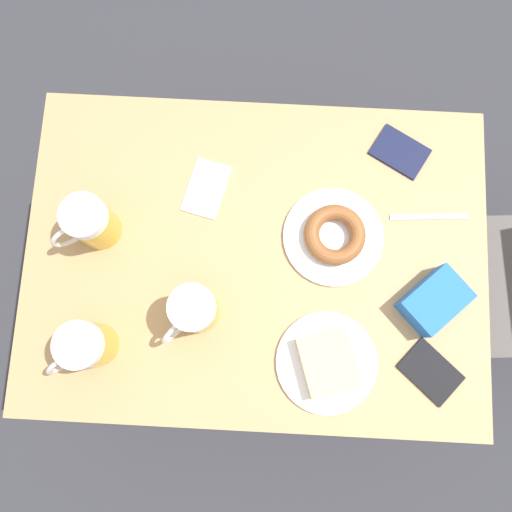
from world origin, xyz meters
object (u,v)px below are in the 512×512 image
object	(u,v)px
plate_with_donut	(334,236)
beer_mug_center	(91,223)
beer_mug_right	(86,346)
blue_pouch	(434,301)
beer_mug_left	(194,311)
passport_far_edge	(431,372)
fork	(429,217)
plate_with_cake	(327,363)
napkin_folded	(206,189)
passport_near_edge	(400,152)

from	to	relation	value
plate_with_donut	beer_mug_center	size ratio (longest dim) A/B	1.65
beer_mug_center	beer_mug_right	distance (m)	0.26
beer_mug_center	blue_pouch	size ratio (longest dim) A/B	0.86
beer_mug_left	beer_mug_center	xyz separation A→B (m)	(-0.18, -0.24, 0.00)
passport_far_edge	plate_with_donut	bearing A→B (deg)	-142.89
fork	blue_pouch	size ratio (longest dim) A/B	1.12
plate_with_cake	passport_far_edge	size ratio (longest dim) A/B	1.47
plate_with_cake	fork	distance (m)	0.41
plate_with_donut	beer_mug_left	size ratio (longest dim) A/B	1.65
plate_with_donut	fork	size ratio (longest dim) A/B	1.27
fork	passport_far_edge	world-z (taller)	passport_far_edge
plate_with_cake	blue_pouch	xyz separation A→B (m)	(-0.15, 0.23, 0.02)
plate_with_cake	napkin_folded	xyz separation A→B (m)	(-0.39, -0.29, -0.01)
napkin_folded	passport_near_edge	xyz separation A→B (m)	(-0.11, 0.45, 0.00)
passport_near_edge	passport_far_edge	distance (m)	0.51
plate_with_cake	beer_mug_center	bearing A→B (deg)	-117.19
beer_mug_left	beer_mug_right	size ratio (longest dim) A/B	1.00
beer_mug_center	passport_near_edge	size ratio (longest dim) A/B	0.92
plate_with_cake	beer_mug_left	world-z (taller)	beer_mug_left
beer_mug_left	passport_far_edge	bearing A→B (deg)	78.79
beer_mug_right	napkin_folded	distance (m)	0.44
napkin_folded	fork	world-z (taller)	same
beer_mug_left	passport_near_edge	size ratio (longest dim) A/B	0.92
beer_mug_right	passport_near_edge	xyz separation A→B (m)	(-0.49, 0.67, -0.07)
plate_with_donut	blue_pouch	xyz separation A→B (m)	(0.14, 0.22, 0.01)
beer_mug_right	passport_far_edge	world-z (taller)	beer_mug_right
plate_with_donut	passport_near_edge	bearing A→B (deg)	144.49
plate_with_donut	napkin_folded	distance (m)	0.32
beer_mug_center	fork	size ratio (longest dim) A/B	0.77
plate_with_cake	passport_far_edge	bearing A→B (deg)	87.85
beer_mug_right	plate_with_cake	bearing A→B (deg)	88.91
beer_mug_right	passport_near_edge	distance (m)	0.84
beer_mug_right	fork	size ratio (longest dim) A/B	0.77
beer_mug_center	blue_pouch	bearing A→B (deg)	80.50
plate_with_cake	passport_far_edge	distance (m)	0.23
passport_far_edge	blue_pouch	bearing A→B (deg)	-179.87
passport_near_edge	beer_mug_right	bearing A→B (deg)	-53.92
beer_mug_center	passport_far_edge	xyz separation A→B (m)	(0.28, 0.76, -0.07)
fork	plate_with_donut	bearing A→B (deg)	-74.95
beer_mug_left	beer_mug_right	distance (m)	0.24
beer_mug_left	passport_far_edge	distance (m)	0.54
beer_mug_left	fork	bearing A→B (deg)	115.56
beer_mug_right	passport_far_edge	distance (m)	0.74
passport_far_edge	blue_pouch	size ratio (longest dim) A/B	0.93
beer_mug_center	fork	bearing A→B (deg)	95.36
beer_mug_center	napkin_folded	size ratio (longest dim) A/B	0.93
beer_mug_center	napkin_folded	world-z (taller)	beer_mug_center
beer_mug_center	passport_far_edge	bearing A→B (deg)	69.69
plate_with_donut	beer_mug_right	size ratio (longest dim) A/B	1.65
fork	passport_near_edge	bearing A→B (deg)	-156.26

